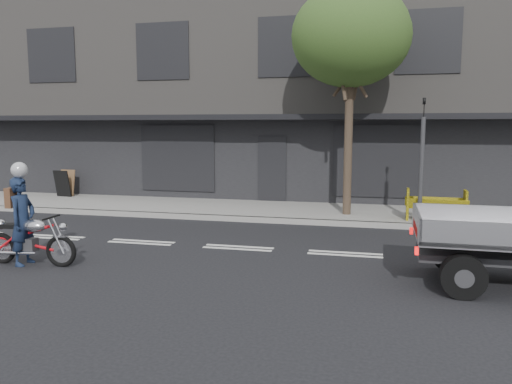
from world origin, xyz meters
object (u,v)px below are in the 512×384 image
object	(u,v)px
construction_barrier	(437,206)
sandwich_board	(62,184)
motorcycle	(30,239)
rider	(23,221)
traffic_light_pole	(421,167)
street_tree	(351,37)

from	to	relation	value
construction_barrier	sandwich_board	xyz separation A→B (m)	(-12.91, 1.96, 0.04)
motorcycle	rider	bearing A→B (deg)	177.67
traffic_light_pole	rider	world-z (taller)	traffic_light_pole
street_tree	sandwich_board	distance (m)	11.50
street_tree	traffic_light_pole	size ratio (longest dim) A/B	1.93
motorcycle	construction_barrier	size ratio (longest dim) A/B	1.22
traffic_light_pole	motorcycle	bearing A→B (deg)	-144.35
construction_barrier	sandwich_board	distance (m)	13.06
street_tree	construction_barrier	world-z (taller)	street_tree
traffic_light_pole	sandwich_board	size ratio (longest dim) A/B	3.55
street_tree	sandwich_board	xyz separation A→B (m)	(-10.45, 1.26, -4.63)
street_tree	sandwich_board	size ratio (longest dim) A/B	6.84
motorcycle	construction_barrier	bearing A→B (deg)	32.48
rider	motorcycle	bearing A→B (deg)	-92.33
traffic_light_pole	street_tree	bearing A→B (deg)	156.97
construction_barrier	rider	bearing A→B (deg)	-145.66
rider	sandwich_board	size ratio (longest dim) A/B	1.78
sandwich_board	motorcycle	bearing A→B (deg)	-53.68
motorcycle	rider	world-z (taller)	rider
rider	construction_barrier	world-z (taller)	rider
traffic_light_pole	motorcycle	size ratio (longest dim) A/B	1.77
street_tree	rider	size ratio (longest dim) A/B	3.83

